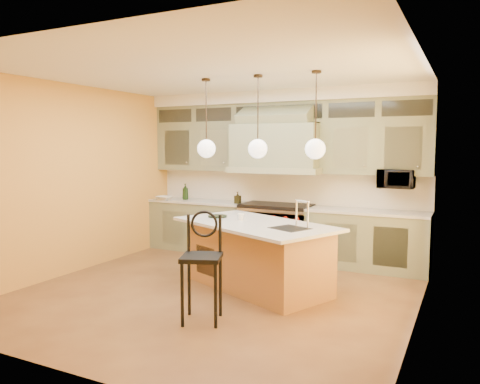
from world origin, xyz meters
The scene contains 18 objects.
floor centered at (0.00, 0.00, 0.00)m, with size 5.00×5.00×0.00m, color brown.
ceiling centered at (0.00, 0.00, 2.90)m, with size 5.00×5.00×0.00m, color white.
wall_back centered at (0.00, 2.50, 1.45)m, with size 5.00×5.00×0.00m, color gold.
wall_front centered at (0.00, -2.50, 1.45)m, with size 5.00×5.00×0.00m, color gold.
wall_left centered at (-2.50, 0.00, 1.45)m, with size 5.00×5.00×0.00m, color gold.
wall_right centered at (2.50, 0.00, 1.45)m, with size 5.00×5.00×0.00m, color gold.
back_cabinetry centered at (0.00, 2.23, 1.43)m, with size 5.00×0.77×2.90m.
range centered at (0.00, 2.14, 0.49)m, with size 1.20×0.74×0.96m.
kitchen_island centered at (0.40, 0.45, 0.47)m, with size 2.55×2.02×1.35m.
counter_stool centered at (0.34, -0.92, 0.70)m, with size 0.55×0.55×1.23m.
microwave centered at (1.95, 2.25, 1.45)m, with size 0.54×0.37×0.30m, color black.
oil_bottle_a centered at (-1.87, 2.15, 1.09)m, with size 0.12×0.12×0.31m, color black.
oil_bottle_b centered at (-0.70, 2.04, 1.04)m, with size 0.09×0.10×0.21m, color black.
fruit_bowl centered at (-2.20, 1.92, 0.98)m, with size 0.29×0.29×0.07m, color silver.
cup centered at (0.11, 0.53, 0.96)m, with size 0.09×0.09×0.09m, color white.
pendant_left centered at (-0.40, 0.45, 1.95)m, with size 0.26×0.26×1.11m.
pendant_center centered at (0.40, 0.45, 1.95)m, with size 0.26×0.26×1.11m.
pendant_right centered at (1.20, 0.45, 1.95)m, with size 0.26×0.26×1.11m.
Camera 1 is at (2.98, -5.31, 1.96)m, focal length 35.00 mm.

